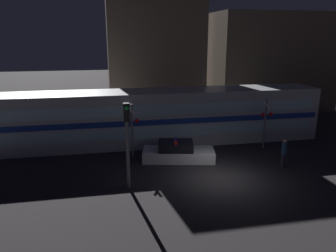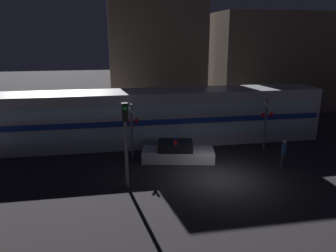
{
  "view_description": "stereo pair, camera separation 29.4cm",
  "coord_description": "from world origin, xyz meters",
  "px_view_note": "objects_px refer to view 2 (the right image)",
  "views": [
    {
      "loc": [
        -5.86,
        -15.6,
        7.54
      ],
      "look_at": [
        -1.9,
        4.97,
        1.72
      ],
      "focal_mm": 35.0,
      "sensor_mm": 36.0,
      "label": 1
    },
    {
      "loc": [
        -5.58,
        -15.66,
        7.54
      ],
      "look_at": [
        -1.9,
        4.97,
        1.72
      ],
      "focal_mm": 35.0,
      "sensor_mm": 36.0,
      "label": 2
    }
  ],
  "objects_px": {
    "crossing_signal_near": "(266,120)",
    "traffic_light_corner": "(126,135)",
    "pedestrian": "(284,153)",
    "train": "(159,117)",
    "police_car": "(177,153)"
  },
  "relations": [
    {
      "from": "train",
      "to": "crossing_signal_near",
      "type": "height_order",
      "value": "train"
    },
    {
      "from": "crossing_signal_near",
      "to": "traffic_light_corner",
      "type": "distance_m",
      "value": 10.64
    },
    {
      "from": "pedestrian",
      "to": "crossing_signal_near",
      "type": "height_order",
      "value": "crossing_signal_near"
    },
    {
      "from": "traffic_light_corner",
      "to": "police_car",
      "type": "bearing_deg",
      "value": 45.27
    },
    {
      "from": "police_car",
      "to": "pedestrian",
      "type": "distance_m",
      "value": 6.3
    },
    {
      "from": "pedestrian",
      "to": "crossing_signal_near",
      "type": "xyz_separation_m",
      "value": [
        0.5,
        3.43,
        1.08
      ]
    },
    {
      "from": "pedestrian",
      "to": "train",
      "type": "bearing_deg",
      "value": 136.99
    },
    {
      "from": "train",
      "to": "police_car",
      "type": "height_order",
      "value": "train"
    },
    {
      "from": "train",
      "to": "pedestrian",
      "type": "xyz_separation_m",
      "value": [
        6.42,
        -5.99,
        -1.01
      ]
    },
    {
      "from": "train",
      "to": "crossing_signal_near",
      "type": "relative_size",
      "value": 6.79
    },
    {
      "from": "police_car",
      "to": "traffic_light_corner",
      "type": "bearing_deg",
      "value": -123.25
    },
    {
      "from": "crossing_signal_near",
      "to": "traffic_light_corner",
      "type": "height_order",
      "value": "traffic_light_corner"
    },
    {
      "from": "train",
      "to": "pedestrian",
      "type": "height_order",
      "value": "train"
    },
    {
      "from": "train",
      "to": "traffic_light_corner",
      "type": "bearing_deg",
      "value": -111.26
    },
    {
      "from": "train",
      "to": "crossing_signal_near",
      "type": "bearing_deg",
      "value": -20.29
    }
  ]
}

